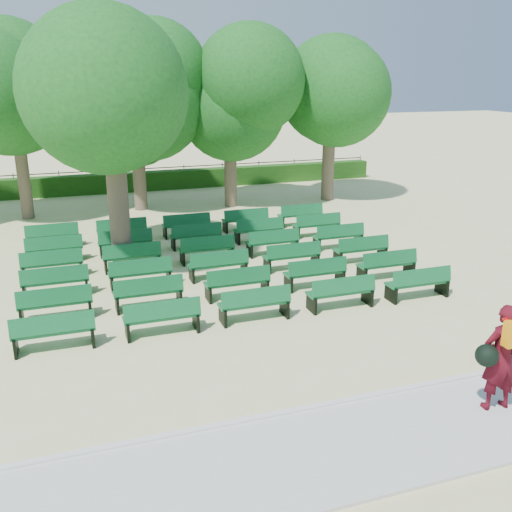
{
  "coord_description": "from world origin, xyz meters",
  "views": [
    {
      "loc": [
        -2.84,
        -13.94,
        5.5
      ],
      "look_at": [
        1.58,
        -1.0,
        1.1
      ],
      "focal_mm": 40.0,
      "sensor_mm": 36.0,
      "label": 1
    }
  ],
  "objects": [
    {
      "name": "tree_line",
      "position": [
        0.0,
        10.0,
        0.0
      ],
      "size": [
        21.8,
        6.8,
        7.04
      ],
      "primitive_type": null,
      "color": "#195C1C",
      "rests_on": "ground"
    },
    {
      "name": "person",
      "position": [
        3.71,
        -7.24,
        1.04
      ],
      "size": [
        0.9,
        0.55,
        1.89
      ],
      "rotation": [
        0.0,
        0.0,
        3.08
      ],
      "color": "#450913",
      "rests_on": "ground"
    },
    {
      "name": "hedge",
      "position": [
        0.0,
        14.0,
        0.45
      ],
      "size": [
        26.0,
        0.7,
        0.9
      ],
      "primitive_type": "cube",
      "color": "#1E4C13",
      "rests_on": "ground"
    },
    {
      "name": "paving",
      "position": [
        0.0,
        -7.4,
        0.03
      ],
      "size": [
        30.0,
        2.2,
        0.06
      ],
      "primitive_type": "cube",
      "color": "beige",
      "rests_on": "ground"
    },
    {
      "name": "bench_array",
      "position": [
        1.06,
        1.45,
        0.09
      ],
      "size": [
        1.7,
        0.65,
        1.05
      ],
      "rotation": [
        0.0,
        0.0,
        0.08
      ],
      "color": "#105B2D",
      "rests_on": "ground"
    },
    {
      "name": "curb",
      "position": [
        0.0,
        -6.25,
        0.05
      ],
      "size": [
        30.0,
        0.12,
        0.1
      ],
      "primitive_type": "cube",
      "color": "silver",
      "rests_on": "ground"
    },
    {
      "name": "tree_among",
      "position": [
        -1.42,
        2.37,
        4.38
      ],
      "size": [
        4.49,
        4.49,
        6.44
      ],
      "color": "brown",
      "rests_on": "ground"
    },
    {
      "name": "ground",
      "position": [
        0.0,
        0.0,
        0.0
      ],
      "size": [
        120.0,
        120.0,
        0.0
      ],
      "primitive_type": "plane",
      "color": "beige"
    },
    {
      "name": "fence",
      "position": [
        0.0,
        14.4,
        0.0
      ],
      "size": [
        26.0,
        0.1,
        1.02
      ],
      "primitive_type": null,
      "color": "black",
      "rests_on": "ground"
    }
  ]
}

